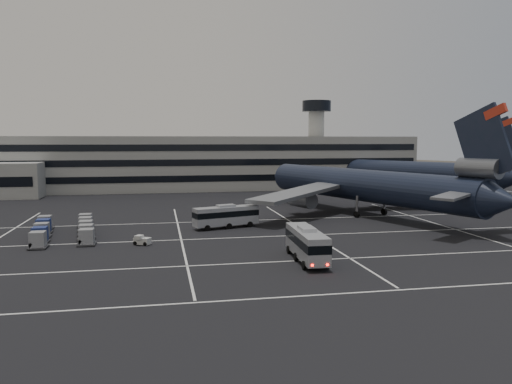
{
  "coord_description": "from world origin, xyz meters",
  "views": [
    {
      "loc": [
        -8.68,
        -61.46,
        13.17
      ],
      "look_at": [
        6.17,
        14.8,
        5.0
      ],
      "focal_mm": 35.0,
      "sensor_mm": 36.0,
      "label": 1
    }
  ],
  "objects_px": {
    "trijet_main": "(365,185)",
    "bus_far": "(226,215)",
    "uld_cluster": "(64,229)",
    "bus_near": "(307,242)"
  },
  "relations": [
    {
      "from": "trijet_main",
      "to": "bus_far",
      "type": "xyz_separation_m",
      "value": [
        -25.61,
        -8.15,
        -3.33
      ]
    },
    {
      "from": "uld_cluster",
      "to": "bus_far",
      "type": "bearing_deg",
      "value": 6.76
    },
    {
      "from": "bus_far",
      "to": "uld_cluster",
      "type": "distance_m",
      "value": 22.7
    },
    {
      "from": "bus_near",
      "to": "uld_cluster",
      "type": "bearing_deg",
      "value": 148.31
    },
    {
      "from": "uld_cluster",
      "to": "trijet_main",
      "type": "bearing_deg",
      "value": 12.67
    },
    {
      "from": "bus_far",
      "to": "uld_cluster",
      "type": "height_order",
      "value": "bus_far"
    },
    {
      "from": "bus_near",
      "to": "uld_cluster",
      "type": "xyz_separation_m",
      "value": [
        -28.45,
        19.26,
        -1.03
      ]
    },
    {
      "from": "bus_near",
      "to": "bus_far",
      "type": "relative_size",
      "value": 1.05
    },
    {
      "from": "trijet_main",
      "to": "bus_near",
      "type": "relative_size",
      "value": 5.21
    },
    {
      "from": "bus_near",
      "to": "bus_far",
      "type": "height_order",
      "value": "bus_near"
    }
  ]
}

